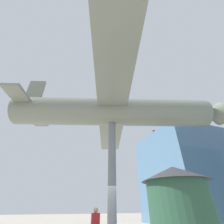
% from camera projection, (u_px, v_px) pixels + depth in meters
% --- Properties ---
extents(glass_pavilion_left, '(9.05, 14.38, 10.35)m').
position_uv_depth(glass_pavilion_left, '(204.00, 176.00, 19.14)').
color(glass_pavilion_left, slate).
rests_on(glass_pavilion_left, ground_plane).
extents(support_pylon_central, '(0.44, 0.44, 6.06)m').
position_uv_depth(support_pylon_central, '(112.00, 175.00, 7.87)').
color(support_pylon_central, slate).
rests_on(support_pylon_central, ground_plane).
extents(suspended_airplane, '(14.70, 13.82, 3.49)m').
position_uv_depth(suspended_airplane, '(115.00, 112.00, 9.99)').
color(suspended_airplane, slate).
rests_on(suspended_airplane, support_pylon_central).
extents(visitor_person, '(0.24, 0.41, 1.59)m').
position_uv_depth(visitor_person, '(95.00, 224.00, 7.36)').
color(visitor_person, '#4C4238').
rests_on(visitor_person, ground_plane).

